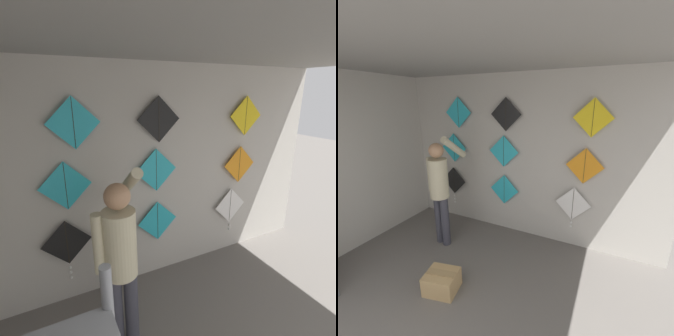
{
  "view_description": "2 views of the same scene",
  "coord_description": "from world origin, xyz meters",
  "views": [
    {
      "loc": [
        -1.41,
        0.7,
        2.49
      ],
      "look_at": [
        -0.09,
        3.32,
        1.6
      ],
      "focal_mm": 28.0,
      "sensor_mm": 36.0,
      "label": 1
    },
    {
      "loc": [
        1.57,
        0.14,
        2.33
      ],
      "look_at": [
        0.03,
        3.32,
        1.3
      ],
      "focal_mm": 24.0,
      "sensor_mm": 36.0,
      "label": 2
    }
  ],
  "objects": [
    {
      "name": "kite_2",
      "position": [
        1.1,
        3.56,
        0.75
      ],
      "size": [
        0.55,
        0.04,
        0.69
      ],
      "color": "white"
    },
    {
      "name": "kite_7",
      "position": [
        -0.09,
        3.56,
        2.14
      ],
      "size": [
        0.55,
        0.01,
        0.55
      ],
      "color": "black"
    },
    {
      "name": "kite_8",
      "position": [
        1.27,
        3.56,
        2.13
      ],
      "size": [
        0.55,
        0.01,
        0.55
      ],
      "color": "yellow"
    },
    {
      "name": "kite_6",
      "position": [
        -1.06,
        3.56,
        2.15
      ],
      "size": [
        0.55,
        0.01,
        0.55
      ],
      "color": "#28B2C6"
    },
    {
      "name": "kite_5",
      "position": [
        1.22,
        3.56,
        1.42
      ],
      "size": [
        0.55,
        0.01,
        0.55
      ],
      "color": "orange"
    },
    {
      "name": "kite_1",
      "position": [
        -0.12,
        3.56,
        0.81
      ],
      "size": [
        0.55,
        0.01,
        0.55
      ],
      "color": "#28B2C6"
    },
    {
      "name": "shopkeeper",
      "position": [
        -0.87,
        2.73,
        1.04
      ],
      "size": [
        0.47,
        0.62,
        1.85
      ],
      "rotation": [
        0.0,
        0.0,
        -0.13
      ],
      "color": "#383842",
      "rests_on": "ground"
    },
    {
      "name": "kite_3",
      "position": [
        -1.2,
        3.56,
        1.49
      ],
      "size": [
        0.55,
        0.01,
        0.55
      ],
      "color": "#28B2C6"
    },
    {
      "name": "ceiling_slab",
      "position": [
        0.0,
        1.81,
        2.82
      ],
      "size": [
        4.98,
        4.42,
        0.04
      ],
      "primitive_type": "cube",
      "color": "gray"
    },
    {
      "name": "kite_0",
      "position": [
        -1.26,
        3.56,
        0.77
      ],
      "size": [
        0.55,
        0.04,
        0.76
      ],
      "color": "black"
    },
    {
      "name": "back_panel",
      "position": [
        0.0,
        3.65,
        1.4
      ],
      "size": [
        4.98,
        0.06,
        2.8
      ],
      "primitive_type": "cube",
      "color": "#BCB7AD",
      "rests_on": "ground"
    },
    {
      "name": "cardboard_box",
      "position": [
        -0.19,
        1.89,
        0.13
      ],
      "size": [
        0.46,
        0.41,
        0.27
      ],
      "rotation": [
        0.0,
        0.0,
        0.21
      ],
      "color": "tan",
      "rests_on": "ground"
    },
    {
      "name": "kite_4",
      "position": [
        -0.13,
        3.56,
        1.51
      ],
      "size": [
        0.55,
        0.01,
        0.55
      ],
      "color": "#28B2C6"
    }
  ]
}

